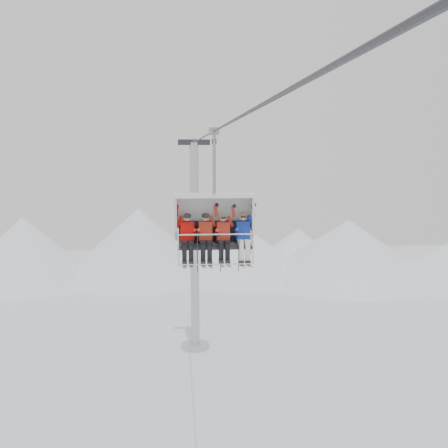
{
  "coord_description": "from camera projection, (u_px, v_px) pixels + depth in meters",
  "views": [
    {
      "loc": [
        -1.13,
        -13.26,
        12.68
      ],
      "look_at": [
        0.0,
        0.0,
        10.98
      ],
      "focal_mm": 45.0,
      "sensor_mm": 36.0,
      "label": 1
    }
  ],
  "objects": [
    {
      "name": "ridgeline",
      "position": [
        172.0,
        252.0,
        55.87
      ],
      "size": [
        72.0,
        21.0,
        7.0
      ],
      "color": "white",
      "rests_on": "ground"
    },
    {
      "name": "lift_tower_right",
      "position": [
        195.0,
        261.0,
        35.82
      ],
      "size": [
        2.0,
        1.8,
        13.48
      ],
      "color": "#ADB0B5",
      "rests_on": "ground"
    },
    {
      "name": "haul_cable",
      "position": [
        224.0,
        126.0,
        13.12
      ],
      "size": [
        0.06,
        50.0,
        0.06
      ],
      "primitive_type": "cylinder",
      "rotation": [
        1.57,
        0.0,
        0.0
      ],
      "color": "#2B2B30",
      "rests_on": "lift_tower_left"
    },
    {
      "name": "chairlift_carrier",
      "position": [
        214.0,
        219.0,
        16.96
      ],
      "size": [
        2.37,
        1.17,
        3.98
      ],
      "color": "black",
      "rests_on": "haul_cable"
    },
    {
      "name": "skier_far_left",
      "position": [
        187.0,
        236.0,
        16.65
      ],
      "size": [
        0.41,
        1.69,
        1.62
      ],
      "color": "red",
      "rests_on": "chairlift_carrier"
    },
    {
      "name": "skier_center_left",
      "position": [
        206.0,
        236.0,
        16.7
      ],
      "size": [
        0.41,
        1.69,
        1.62
      ],
      "color": "#AD2D1A",
      "rests_on": "chairlift_carrier"
    },
    {
      "name": "skier_center_right",
      "position": [
        223.0,
        236.0,
        16.74
      ],
      "size": [
        0.39,
        1.69,
        1.58
      ],
      "color": "red",
      "rests_on": "chairlift_carrier"
    },
    {
      "name": "skier_far_right",
      "position": [
        243.0,
        235.0,
        16.79
      ],
      "size": [
        0.41,
        1.69,
        1.62
      ],
      "color": "#132D9E",
      "rests_on": "chairlift_carrier"
    }
  ]
}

